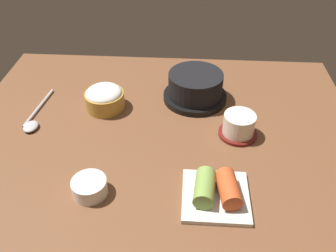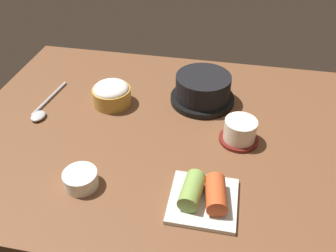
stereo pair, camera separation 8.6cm
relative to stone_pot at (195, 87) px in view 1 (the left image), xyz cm
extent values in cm
cube|color=brown|center=(-8.45, -14.45, -4.97)|extent=(100.00, 76.00, 2.00)
cylinder|color=black|center=(0.00, 0.00, -3.17)|extent=(17.59, 17.59, 1.60)
cylinder|color=black|center=(0.00, 0.00, 0.83)|extent=(14.87, 14.87, 6.41)
cylinder|color=#D15619|center=(0.00, 0.00, 3.74)|extent=(13.09, 13.09, 0.60)
cylinder|color=#B78C38|center=(-24.12, -5.81, -1.62)|extent=(10.40, 10.40, 4.69)
ellipsoid|color=white|center=(-24.12, -5.81, 0.72)|extent=(9.57, 9.57, 3.64)
cylinder|color=maroon|center=(10.66, -14.98, -3.57)|extent=(9.44, 9.44, 0.80)
cylinder|color=silver|center=(10.66, -14.98, -0.60)|extent=(7.71, 7.71, 5.13)
cylinder|color=#C6D18C|center=(10.66, -14.98, 1.67)|extent=(6.55, 6.55, 0.40)
cube|color=silver|center=(4.46, -35.50, -3.47)|extent=(13.50, 13.50, 1.00)
cylinder|color=#7A9E47|center=(2.09, -35.50, -0.93)|extent=(4.81, 8.45, 4.07)
cylinder|color=#C64C23|center=(6.82, -35.50, -0.93)|extent=(5.13, 8.58, 4.07)
cylinder|color=white|center=(-21.17, -35.83, -2.20)|extent=(7.20, 7.20, 3.53)
cylinder|color=#B73323|center=(-21.17, -35.83, -0.74)|extent=(5.91, 5.91, 0.50)
cylinder|color=#B7B7BC|center=(-42.05, -7.49, -3.57)|extent=(2.76, 17.20, 0.80)
ellipsoid|color=#B7B7BC|center=(-41.07, -16.04, -3.25)|extent=(3.60, 4.68, 1.26)
camera|label=1|loc=(-2.03, -83.63, 52.99)|focal=38.26mm
camera|label=2|loc=(6.51, -82.52, 52.99)|focal=38.26mm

